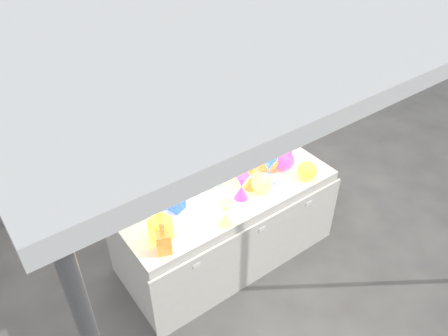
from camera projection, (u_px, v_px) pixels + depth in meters
ground at (224, 251)px, 3.95m from camera, size 80.00×80.00×0.00m
display_table at (225, 222)px, 3.72m from camera, size 1.84×0.83×0.75m
cardboard_box_closed at (36, 139)px, 5.01m from camera, size 0.73×0.63×0.45m
cardboard_box_flat at (98, 118)px, 5.76m from camera, size 0.75×0.61×0.06m
bottle_0 at (121, 185)px, 3.30m from camera, size 0.09×0.09×0.28m
bottle_1 at (136, 180)px, 3.35m from camera, size 0.09×0.09×0.29m
bottle_2 at (114, 201)px, 3.09m from camera, size 0.09×0.09×0.37m
bottle_3 at (163, 170)px, 3.40m from camera, size 0.10×0.10×0.35m
bottle_4 at (114, 202)px, 3.10m from camera, size 0.11×0.11×0.35m
bottle_5 at (117, 189)px, 3.22m from camera, size 0.10×0.10×0.34m
bottle_6 at (180, 177)px, 3.38m from camera, size 0.09×0.09×0.28m
bottle_7 at (172, 181)px, 3.26m from camera, size 0.12×0.12×0.39m
decanter_0 at (160, 224)px, 2.97m from camera, size 0.16×0.16×0.29m
decanter_1 at (163, 237)px, 2.89m from camera, size 0.13×0.13×0.26m
decanter_2 at (175, 195)px, 3.22m from camera, size 0.14×0.14×0.27m
hourglass_0 at (251, 177)px, 3.43m from camera, size 0.14×0.14×0.22m
hourglass_1 at (241, 187)px, 3.33m from camera, size 0.12×0.12×0.22m
hourglass_2 at (225, 213)px, 3.11m from camera, size 0.12×0.12×0.21m
hourglass_3 at (219, 174)px, 3.47m from camera, size 0.12×0.12×0.22m
hourglass_4 at (241, 170)px, 3.53m from camera, size 0.12×0.12×0.19m
hourglass_5 at (268, 171)px, 3.47m from camera, size 0.16×0.16×0.25m
globe_0 at (307, 171)px, 3.56m from camera, size 0.20×0.20×0.13m
globe_1 at (263, 183)px, 3.43m from camera, size 0.23×0.23×0.14m
globe_2 at (267, 162)px, 3.65m from camera, size 0.24×0.24×0.15m
globe_3 at (285, 161)px, 3.67m from camera, size 0.20×0.20×0.13m
lampshade_0 at (238, 158)px, 3.61m from camera, size 0.25×0.25×0.24m
lampshade_1 at (244, 148)px, 3.72m from camera, size 0.22×0.22×0.26m
lampshade_2 at (252, 137)px, 3.83m from camera, size 0.32×0.32×0.29m
lampshade_3 at (224, 149)px, 3.70m from camera, size 0.27×0.27×0.27m
bottle_8 at (266, 137)px, 3.86m from camera, size 0.06×0.06×0.25m
bottle_9 at (269, 126)px, 3.95m from camera, size 0.07×0.07×0.32m
bottle_10 at (289, 147)px, 3.67m from camera, size 0.08×0.08×0.32m
bottle_11 at (276, 148)px, 3.70m from camera, size 0.08×0.08×0.28m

